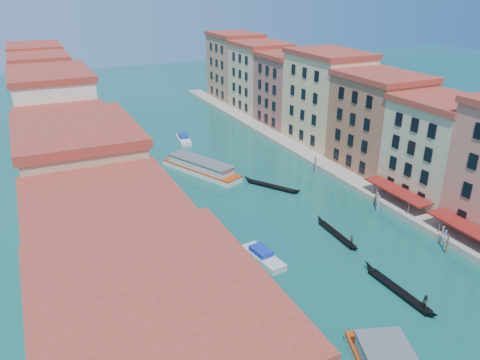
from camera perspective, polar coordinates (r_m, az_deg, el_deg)
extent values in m
cube|color=maroon|center=(26.64, -10.58, -13.95)|extent=(12.80, 16.40, 1.00)
cube|color=#DAC182|center=(44.89, -15.05, -13.08)|extent=(12.00, 15.00, 17.00)
cube|color=maroon|center=(40.39, -16.34, -2.66)|extent=(12.80, 15.40, 1.00)
cube|color=tan|center=(58.19, -18.23, -3.54)|extent=(12.00, 17.00, 19.00)
cube|color=maroon|center=(54.68, -19.51, 5.89)|extent=(12.80, 17.40, 1.00)
cube|color=#DBB58C|center=(72.91, -19.87, 0.57)|extent=(12.00, 14.00, 16.50)
cube|color=maroon|center=(70.26, -20.82, 7.18)|extent=(12.80, 14.40, 1.00)
cube|color=beige|center=(87.51, -21.26, 5.23)|extent=(12.00, 18.00, 20.00)
cube|color=maroon|center=(85.19, -22.28, 11.96)|extent=(12.80, 18.40, 1.00)
cube|color=tan|center=(104.22, -22.05, 7.07)|extent=(12.00, 16.00, 17.50)
cube|color=maroon|center=(102.35, -22.83, 12.04)|extent=(12.80, 16.40, 1.00)
cube|color=tan|center=(119.19, -22.71, 9.05)|extent=(12.00, 15.00, 18.50)
cube|color=maroon|center=(117.53, -23.45, 13.65)|extent=(12.80, 15.40, 1.00)
cube|color=tan|center=(134.82, -23.22, 10.53)|extent=(12.00, 17.00, 19.00)
cube|color=maroon|center=(133.34, -23.90, 14.70)|extent=(12.80, 17.40, 1.00)
cube|color=tan|center=(83.97, 22.96, 2.99)|extent=(12.00, 14.00, 16.50)
cube|color=maroon|center=(81.67, 23.90, 8.76)|extent=(12.80, 14.40, 1.00)
cube|color=#A05B3D|center=(93.78, 16.40, 6.35)|extent=(12.00, 16.00, 18.00)
cube|color=maroon|center=(91.67, 17.07, 12.04)|extent=(12.80, 16.40, 1.00)
cube|color=#DEB179|center=(106.35, 10.47, 9.36)|extent=(12.00, 18.00, 20.00)
cube|color=maroon|center=(104.45, 10.89, 14.96)|extent=(12.80, 18.40, 1.00)
cube|color=#A25549|center=(120.06, 5.85, 10.54)|extent=(12.00, 15.00, 17.50)
cube|color=maroon|center=(118.43, 6.04, 14.91)|extent=(12.80, 15.40, 1.00)
cube|color=tan|center=(133.20, 2.39, 12.09)|extent=(12.00, 16.00, 18.50)
cube|color=maroon|center=(131.71, 2.46, 16.25)|extent=(12.80, 16.40, 1.00)
cube|color=#A97652|center=(147.70, -0.64, 13.38)|extent=(12.00, 17.00, 19.50)
cube|color=maroon|center=(146.34, -0.65, 17.34)|extent=(12.80, 17.40, 1.00)
cube|color=#ADA68B|center=(99.93, 8.29, 2.92)|extent=(4.00, 140.00, 1.00)
cube|color=maroon|center=(71.40, 27.01, -5.80)|extent=(3.20, 15.30, 0.25)
cylinder|color=#5E5E60|center=(73.79, 23.09, -5.47)|extent=(0.12, 0.12, 3.00)
cube|color=maroon|center=(80.42, 18.60, -1.24)|extent=(3.20, 12.60, 0.25)
cylinder|color=#5E5E60|center=(77.45, 19.79, -3.58)|extent=(0.12, 0.12, 3.00)
cylinder|color=#5E5E60|center=(82.89, 15.82, -1.30)|extent=(0.12, 0.12, 3.00)
cylinder|color=brown|center=(70.29, 23.91, -7.25)|extent=(0.24, 0.24, 3.20)
cylinder|color=brown|center=(71.26, 23.65, -6.78)|extent=(0.24, 0.24, 3.20)
cylinder|color=brown|center=(72.22, 23.39, -6.33)|extent=(0.24, 0.24, 3.20)
cylinder|color=brown|center=(78.74, 16.47, -2.86)|extent=(0.24, 0.24, 3.20)
cylinder|color=brown|center=(79.77, 16.34, -2.50)|extent=(0.24, 0.24, 3.20)
cylinder|color=brown|center=(80.81, 16.20, -2.14)|extent=(0.24, 0.24, 3.20)
cylinder|color=brown|center=(91.61, 9.19, 1.52)|extent=(0.24, 0.24, 3.20)
cylinder|color=brown|center=(92.70, 9.16, 1.78)|extent=(0.24, 0.24, 3.20)
cylinder|color=brown|center=(93.79, 9.13, 2.04)|extent=(0.24, 0.24, 3.20)
cube|color=white|center=(91.47, -4.78, 1.20)|extent=(11.01, 18.16, 1.08)
cube|color=silver|center=(91.04, -4.80, 1.88)|extent=(9.14, 14.68, 1.44)
cube|color=#5E5E60|center=(90.74, -4.82, 2.39)|extent=(9.57, 15.20, 0.23)
cube|color=#C83B0B|center=(91.29, -4.79, 1.49)|extent=(11.05, 18.18, 0.23)
cube|color=black|center=(70.45, 11.70, -6.54)|extent=(1.32, 8.36, 0.42)
cone|color=black|center=(73.61, 9.71, -4.71)|extent=(0.90, 1.89, 1.55)
cone|color=black|center=(67.14, 13.94, -8.09)|extent=(0.89, 1.57, 1.37)
imported|color=#332830|center=(67.54, 13.44, -7.15)|extent=(0.60, 0.40, 1.60)
cube|color=black|center=(60.61, 18.74, -12.68)|extent=(1.41, 9.51, 0.47)
cone|color=black|center=(63.40, 15.45, -10.09)|extent=(1.00, 2.14, 1.77)
cone|color=black|center=(57.75, 22.51, -14.92)|extent=(0.99, 1.78, 1.56)
imported|color=#262820|center=(57.91, 21.69, -13.68)|extent=(0.90, 0.71, 1.82)
cube|color=black|center=(84.89, 3.90, -0.78)|extent=(5.98, 8.44, 0.46)
cone|color=black|center=(87.07, 0.92, 0.18)|extent=(1.90, 2.25, 1.73)
cone|color=black|center=(82.70, 7.06, -1.36)|extent=(1.71, 1.95, 1.53)
cube|color=beige|center=(63.36, 2.84, -9.43)|extent=(3.28, 7.65, 0.85)
cube|color=#142FA8|center=(63.33, 2.58, -8.65)|extent=(2.31, 3.40, 0.74)
cube|color=white|center=(110.40, -6.87, 4.91)|extent=(3.48, 7.83, 0.86)
cube|color=#142FA8|center=(110.68, -6.94, 5.36)|extent=(2.41, 3.50, 0.76)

